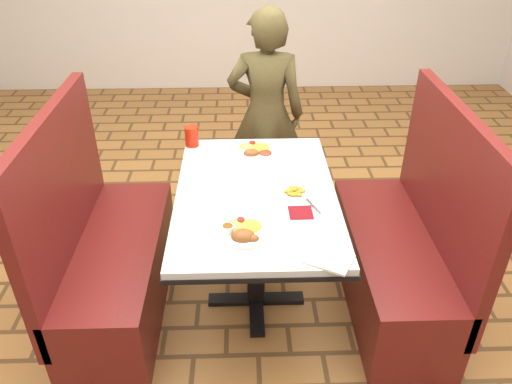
# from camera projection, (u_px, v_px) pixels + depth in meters

# --- Properties ---
(dining_table) EXTENTS (0.81, 1.21, 0.75)m
(dining_table) POSITION_uv_depth(u_px,v_px,m) (256.00, 208.00, 2.55)
(dining_table) COLOR silver
(dining_table) RESTS_ON ground
(booth_bench_left) EXTENTS (0.47, 1.20, 1.17)m
(booth_bench_left) POSITION_uv_depth(u_px,v_px,m) (109.00, 260.00, 2.70)
(booth_bench_left) COLOR maroon
(booth_bench_left) RESTS_ON ground
(booth_bench_right) EXTENTS (0.47, 1.20, 1.17)m
(booth_bench_right) POSITION_uv_depth(u_px,v_px,m) (401.00, 254.00, 2.75)
(booth_bench_right) COLOR maroon
(booth_bench_right) RESTS_ON ground
(diner_person) EXTENTS (0.55, 0.39, 1.44)m
(diner_person) POSITION_uv_depth(u_px,v_px,m) (266.00, 115.00, 3.40)
(diner_person) COLOR brown
(diner_person) RESTS_ON ground
(near_dinner_plate) EXTENTS (0.24, 0.24, 0.07)m
(near_dinner_plate) POSITION_uv_depth(u_px,v_px,m) (244.00, 229.00, 2.19)
(near_dinner_plate) COLOR white
(near_dinner_plate) RESTS_ON dining_table
(far_dinner_plate) EXTENTS (0.26, 0.26, 0.07)m
(far_dinner_plate) POSITION_uv_depth(u_px,v_px,m) (256.00, 149.00, 2.85)
(far_dinner_plate) COLOR white
(far_dinner_plate) RESTS_ON dining_table
(plantain_plate) EXTENTS (0.16, 0.16, 0.02)m
(plantain_plate) POSITION_uv_depth(u_px,v_px,m) (294.00, 192.00, 2.48)
(plantain_plate) COLOR white
(plantain_plate) RESTS_ON dining_table
(maroon_napkin) EXTENTS (0.11, 0.11, 0.00)m
(maroon_napkin) POSITION_uv_depth(u_px,v_px,m) (301.00, 213.00, 2.34)
(maroon_napkin) COLOR maroon
(maroon_napkin) RESTS_ON dining_table
(spoon_utensil) EXTENTS (0.06, 0.13, 0.00)m
(spoon_utensil) POSITION_uv_depth(u_px,v_px,m) (313.00, 206.00, 2.39)
(spoon_utensil) COLOR silver
(spoon_utensil) RESTS_ON dining_table
(red_tumbler) EXTENTS (0.08, 0.08, 0.12)m
(red_tumbler) POSITION_uv_depth(u_px,v_px,m) (192.00, 136.00, 2.91)
(red_tumbler) COLOR red
(red_tumbler) RESTS_ON dining_table
(paper_napkin) EXTENTS (0.23, 0.21, 0.01)m
(paper_napkin) POSITION_uv_depth(u_px,v_px,m) (329.00, 259.00, 2.05)
(paper_napkin) COLOR silver
(paper_napkin) RESTS_ON dining_table
(knife_utensil) EXTENTS (0.02, 0.18, 0.00)m
(knife_utensil) POSITION_uv_depth(u_px,v_px,m) (249.00, 232.00, 2.20)
(knife_utensil) COLOR silver
(knife_utensil) RESTS_ON dining_table
(fork_utensil) EXTENTS (0.07, 0.12, 0.00)m
(fork_utensil) POSITION_uv_depth(u_px,v_px,m) (243.00, 235.00, 2.18)
(fork_utensil) COLOR silver
(fork_utensil) RESTS_ON dining_table
(lettuce_shreds) EXTENTS (0.28, 0.32, 0.00)m
(lettuce_shreds) POSITION_uv_depth(u_px,v_px,m) (263.00, 185.00, 2.55)
(lettuce_shreds) COLOR #9AC850
(lettuce_shreds) RESTS_ON dining_table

